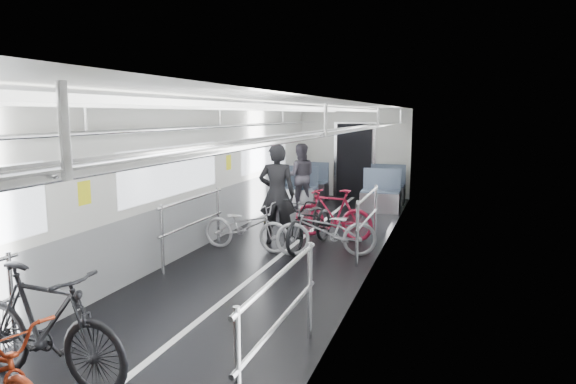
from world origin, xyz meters
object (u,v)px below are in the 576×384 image
object	(u,v)px
person_standing	(277,194)
person_seated	(300,176)
bike_left_mid	(44,326)
bike_left_far	(246,226)
bike_right_mid	(326,230)
bike_right_far	(333,214)
bike_aisle	(311,222)

from	to	relation	value
person_standing	person_seated	distance (m)	3.49
bike_left_mid	person_standing	distance (m)	5.12
bike_left_far	bike_right_mid	world-z (taller)	bike_right_mid
person_standing	person_seated	xyz separation A→B (m)	(-0.61, 3.43, -0.10)
bike_right_mid	person_seated	xyz separation A→B (m)	(-1.63, 3.97, 0.36)
bike_left_far	bike_right_mid	size ratio (longest dim) A/B	0.96
bike_right_far	person_standing	xyz separation A→B (m)	(-0.85, -0.65, 0.42)
bike_left_mid	person_seated	world-z (taller)	person_seated
bike_left_far	bike_aisle	size ratio (longest dim) A/B	0.91
bike_right_far	person_standing	world-z (taller)	person_standing
bike_right_mid	person_seated	bearing A→B (deg)	-175.60
bike_left_far	bike_aisle	xyz separation A→B (m)	(0.98, 0.49, 0.04)
bike_aisle	person_standing	distance (m)	0.78
bike_left_far	bike_right_mid	distance (m)	1.37
bike_right_far	person_seated	bearing A→B (deg)	-141.72
bike_aisle	person_seated	xyz separation A→B (m)	(-1.25, 3.53, 0.34)
bike_left_mid	person_seated	size ratio (longest dim) A/B	1.10
bike_right_mid	bike_aisle	distance (m)	0.59
bike_left_far	bike_right_far	distance (m)	1.72
bike_right_mid	person_seated	world-z (taller)	person_seated
bike_left_far	bike_right_mid	xyz separation A→B (m)	(1.36, 0.05, 0.02)
bike_left_mid	bike_right_far	size ratio (longest dim) A/B	1.12
bike_left_mid	person_standing	world-z (taller)	person_standing
person_standing	person_seated	bearing A→B (deg)	-90.81
bike_right_far	bike_right_mid	bearing A→B (deg)	18.78
bike_left_mid	bike_right_far	xyz separation A→B (m)	(1.12, 5.75, -0.05)
person_standing	bike_left_far	bearing A→B (deg)	49.00
bike_left_mid	bike_left_far	distance (m)	4.51
bike_left_mid	person_standing	xyz separation A→B (m)	(0.26, 5.10, 0.36)
bike_left_far	person_standing	xyz separation A→B (m)	(0.34, 0.59, 0.47)
bike_right_far	person_standing	bearing A→B (deg)	-42.12
bike_left_mid	bike_aisle	xyz separation A→B (m)	(0.90, 5.00, -0.07)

